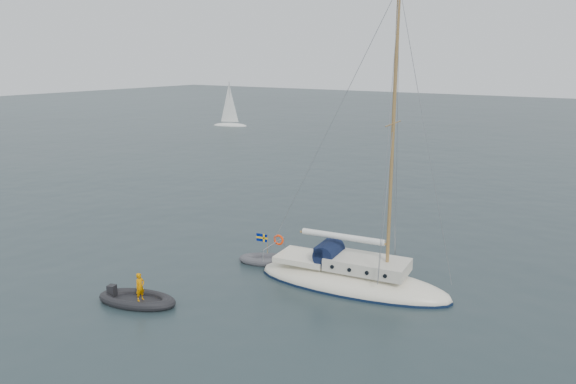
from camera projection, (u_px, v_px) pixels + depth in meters
The scene contains 5 objects.
ground at pixel (333, 273), 30.33m from camera, with size 300.00×300.00×0.00m, color black.
sailboat at pixel (352, 265), 28.34m from camera, with size 10.62×3.18×15.13m.
dinghy at pixel (266, 260), 31.81m from camera, with size 3.12×1.41×0.45m.
rib at pixel (137, 299), 26.59m from camera, with size 3.98×1.81×1.57m.
distant_yacht_a at pixel (229, 106), 93.66m from camera, with size 5.86×3.13×7.76m.
Camera 1 is at (13.76, -25.01, 11.43)m, focal length 35.00 mm.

